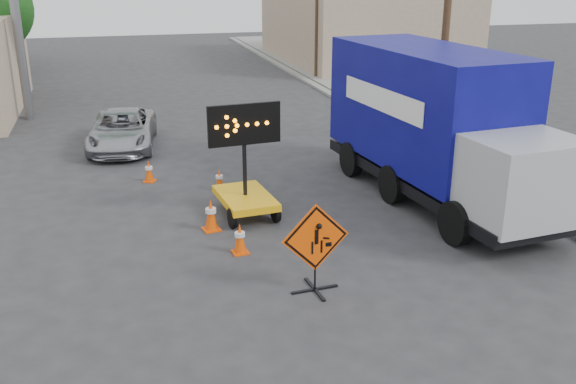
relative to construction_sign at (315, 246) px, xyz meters
name	(u,v)px	position (x,y,z in m)	size (l,w,h in m)	color
ground	(307,309)	(-0.37, -0.66, -0.97)	(100.00, 100.00, 0.00)	#2D2D30
curb_right	(364,113)	(6.83, 14.34, -0.91)	(0.40, 60.00, 0.12)	gray
sidewalk_right	(413,109)	(9.13, 14.34, -0.89)	(4.00, 60.00, 0.15)	gray
building_right_far	(362,25)	(12.63, 29.34, 1.33)	(10.00, 14.00, 4.60)	tan
utility_pole_near	(447,8)	(7.63, 9.34, 3.72)	(1.80, 0.26, 9.00)	#4B3120
construction_sign	(315,246)	(0.00, 0.00, 0.00)	(1.38, 0.98, 1.83)	black
arrow_board	(245,191)	(-0.47, 4.33, -0.31)	(1.84, 2.15, 2.91)	#F8B10D
pickup_truck	(122,130)	(-3.26, 11.73, -0.32)	(2.13, 4.62, 1.28)	#A9ABB0
box_truck	(435,133)	(4.74, 4.24, 0.85)	(3.27, 8.64, 4.01)	black
cone_a	(240,238)	(-1.07, 2.11, -0.61)	(0.40, 0.40, 0.71)	#F44B05
cone_b	(211,215)	(-1.48, 3.58, -0.57)	(0.47, 0.47, 0.80)	#F44B05
cone_c	(219,180)	(-0.79, 6.38, -0.65)	(0.41, 0.41, 0.64)	#F44B05
cone_d	(149,171)	(-2.66, 7.72, -0.64)	(0.44, 0.44, 0.66)	#F44B05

